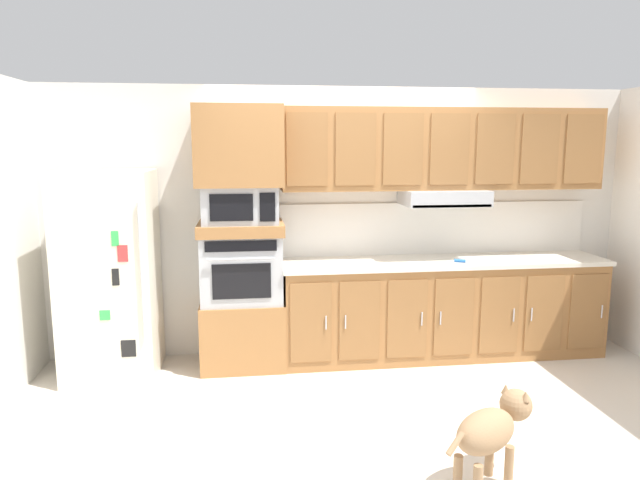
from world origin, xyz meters
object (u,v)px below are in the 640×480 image
Objects in this scene: refrigerator at (110,275)px; microwave at (240,204)px; built_in_oven at (242,267)px; dog at (492,428)px; screwdriver at (460,261)px.

microwave is (1.11, 0.07, 0.58)m from refrigerator.
built_in_oven is 0.99× the size of dog.
screwdriver is 2.11m from dog.
microwave is 2.04m from screwdriver.
refrigerator is 3.30m from dog.
built_in_oven is at bearing 179.23° from microwave.
screwdriver is at bearing 42.17° from dog.
built_in_oven is at bearing 91.60° from dog.
dog is (1.43, -2.10, -1.10)m from microwave.
microwave is (0.00, -0.00, 0.56)m from built_in_oven.
refrigerator is at bearing 108.70° from dog.
built_in_oven reaches higher than screwdriver.
refrigerator is 10.96× the size of screwdriver.
built_in_oven is at bearing 3.48° from refrigerator.
dog is (2.54, -2.03, -0.52)m from refrigerator.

